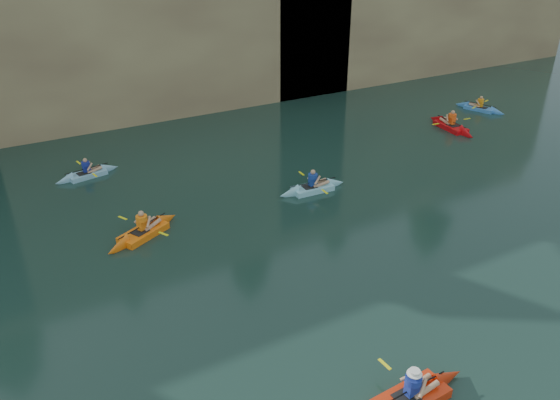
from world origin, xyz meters
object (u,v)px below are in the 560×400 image
kayaker_red_far (451,126)px  main_kayaker (411,398)px  kayaker_orange (143,232)px  kayaker_ltblue_near (312,188)px

kayaker_red_far → main_kayaker: bearing=138.1°
kayaker_red_far → kayaker_orange: bearing=104.6°
kayaker_ltblue_near → kayaker_red_far: 10.86m
kayaker_ltblue_near → main_kayaker: bearing=-107.8°
kayaker_ltblue_near → kayaker_red_far: size_ratio=0.87×
kayaker_orange → kayaker_red_far: size_ratio=0.92×
kayaker_orange → kayaker_red_far: kayaker_red_far is taller
main_kayaker → kayaker_orange: size_ratio=1.04×
kayaker_orange → kayaker_ltblue_near: size_ratio=1.06×
main_kayaker → kayaker_ltblue_near: (3.94, 10.56, -0.02)m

